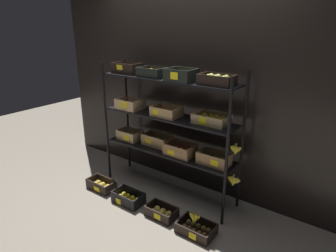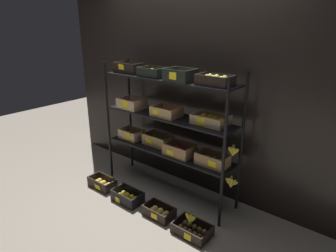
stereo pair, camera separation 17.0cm
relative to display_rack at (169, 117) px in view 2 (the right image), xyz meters
The scene contains 8 objects.
ground_plane 1.00m from the display_rack, 163.94° to the left, with size 10.00×10.00×0.00m, color gray.
storefront_wall 0.50m from the display_rack, 93.65° to the left, with size 4.10×0.12×2.57m, color black.
display_rack is the anchor object (origin of this frame).
crate_ground_apple_gold 1.29m from the display_rack, 147.73° to the right, with size 0.37×0.21×0.13m.
crate_ground_lemon 1.09m from the display_rack, 117.24° to the right, with size 0.37×0.23×0.14m.
crate_ground_center_apple_gold 1.08m from the display_rack, 63.98° to the right, with size 0.34×0.21×0.12m.
crate_ground_kiwi 1.26m from the display_rack, 34.85° to the right, with size 0.37×0.26×0.11m.
banana_bunch_loose 1.15m from the display_rack, 36.00° to the right, with size 0.14×0.05×0.14m.
Camera 2 is at (2.01, -2.48, 2.00)m, focal length 30.70 mm.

